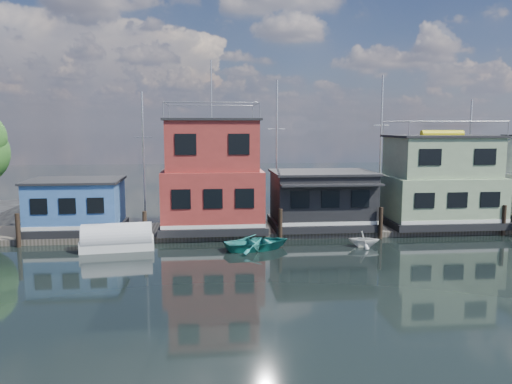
{
  "coord_description": "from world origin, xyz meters",
  "views": [
    {
      "loc": [
        -9.01,
        -23.52,
        7.74
      ],
      "look_at": [
        -5.36,
        12.0,
        3.0
      ],
      "focal_mm": 35.0,
      "sensor_mm": 36.0,
      "label": 1
    }
  ],
  "objects": [
    {
      "name": "background_masts",
      "position": [
        4.76,
        18.0,
        5.55
      ],
      "size": [
        36.4,
        0.16,
        12.0
      ],
      "color": "silver",
      "rests_on": "ground"
    },
    {
      "name": "houseboat_dark",
      "position": [
        -0.5,
        11.98,
        2.42
      ],
      "size": [
        7.4,
        6.1,
        4.06
      ],
      "color": "black",
      "rests_on": "dock"
    },
    {
      "name": "houseboat_blue",
      "position": [
        -18.0,
        12.0,
        2.21
      ],
      "size": [
        6.4,
        4.9,
        3.66
      ],
      "color": "black",
      "rests_on": "dock"
    },
    {
      "name": "pilings",
      "position": [
        -0.33,
        9.2,
        1.1
      ],
      "size": [
        42.28,
        0.28,
        2.2
      ],
      "color": "#2D2116",
      "rests_on": "ground"
    },
    {
      "name": "dinghy_teal",
      "position": [
        -5.76,
        7.04,
        0.43
      ],
      "size": [
        4.84,
        4.0,
        0.87
      ],
      "primitive_type": "imported",
      "rotation": [
        0.0,
        0.0,
        1.84
      ],
      "color": "teal",
      "rests_on": "ground"
    },
    {
      "name": "tarp_runabout",
      "position": [
        -14.56,
        7.85,
        0.68
      ],
      "size": [
        4.65,
        2.32,
        1.81
      ],
      "rotation": [
        0.0,
        0.0,
        0.12
      ],
      "color": "silver",
      "rests_on": "ground"
    },
    {
      "name": "houseboat_green",
      "position": [
        8.5,
        12.0,
        3.55
      ],
      "size": [
        8.4,
        5.9,
        7.03
      ],
      "color": "black",
      "rests_on": "dock"
    },
    {
      "name": "ground",
      "position": [
        0.0,
        0.0,
        0.0
      ],
      "size": [
        160.0,
        160.0,
        0.0
      ],
      "primitive_type": "plane",
      "color": "black",
      "rests_on": "ground"
    },
    {
      "name": "houseboat_red",
      "position": [
        -8.5,
        12.0,
        4.1
      ],
      "size": [
        7.4,
        5.9,
        11.86
      ],
      "color": "black",
      "rests_on": "dock"
    },
    {
      "name": "dock",
      "position": [
        0.0,
        12.0,
        0.2
      ],
      "size": [
        48.0,
        5.0,
        0.4
      ],
      "primitive_type": "cube",
      "color": "#595147",
      "rests_on": "ground"
    },
    {
      "name": "dinghy_white",
      "position": [
        1.09,
        6.98,
        0.52
      ],
      "size": [
        2.25,
        2.03,
        1.04
      ],
      "primitive_type": "imported",
      "rotation": [
        0.0,
        0.0,
        1.39
      ],
      "color": "white",
      "rests_on": "ground"
    }
  ]
}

